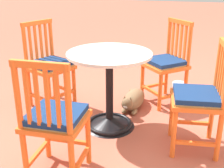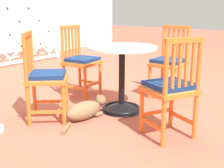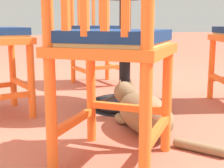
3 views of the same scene
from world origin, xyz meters
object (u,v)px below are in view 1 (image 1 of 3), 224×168
at_px(orange_chair_by_planter, 49,66).
at_px(pet_water_bowl, 179,84).
at_px(orange_chair_near_fence, 199,99).
at_px(tabby_cat, 133,100).
at_px(cafe_table, 109,99).
at_px(orange_chair_at_corner, 55,120).
at_px(orange_chair_facing_out, 166,64).

height_order(orange_chair_by_planter, pet_water_bowl, orange_chair_by_planter).
xyz_separation_m(orange_chair_near_fence, orange_chair_by_planter, (-0.49, -1.54, 0.00)).
xyz_separation_m(tabby_cat, pet_water_bowl, (-0.79, 0.46, -0.07)).
height_order(cafe_table, pet_water_bowl, cafe_table).
bearing_deg(cafe_table, orange_chair_by_planter, -112.94).
bearing_deg(orange_chair_by_planter, tabby_cat, 97.21).
height_order(cafe_table, orange_chair_at_corner, orange_chair_at_corner).
bearing_deg(orange_chair_near_fence, orange_chair_at_corner, -57.58).
bearing_deg(pet_water_bowl, orange_chair_near_fence, 7.43).
distance_m(orange_chair_near_fence, pet_water_bowl, 1.47).
height_order(orange_chair_facing_out, pet_water_bowl, orange_chair_facing_out).
bearing_deg(cafe_table, orange_chair_facing_out, 146.95).
relative_size(cafe_table, orange_chair_by_planter, 0.83).
xyz_separation_m(cafe_table, orange_chair_by_planter, (-0.32, -0.75, 0.16)).
bearing_deg(tabby_cat, orange_chair_by_planter, -82.79).
distance_m(orange_chair_by_planter, pet_water_bowl, 1.68).
relative_size(orange_chair_at_corner, pet_water_bowl, 5.36).
relative_size(orange_chair_near_fence, tabby_cat, 1.23).
relative_size(cafe_table, tabby_cat, 1.03).
xyz_separation_m(orange_chair_near_fence, tabby_cat, (-0.61, -0.64, -0.35)).
height_order(orange_chair_at_corner, pet_water_bowl, orange_chair_at_corner).
xyz_separation_m(orange_chair_near_fence, orange_chair_facing_out, (-0.88, -0.33, 0.00)).
bearing_deg(orange_chair_at_corner, orange_chair_near_fence, 122.42).
height_order(cafe_table, orange_chair_near_fence, orange_chair_near_fence).
bearing_deg(cafe_table, tabby_cat, 160.98).
xyz_separation_m(orange_chair_near_fence, pet_water_bowl, (-1.40, -0.18, -0.42)).
relative_size(orange_chair_at_corner, orange_chair_facing_out, 1.00).
bearing_deg(cafe_table, orange_chair_near_fence, 77.26).
bearing_deg(orange_chair_at_corner, tabby_cat, 164.97).
bearing_deg(orange_chair_by_planter, cafe_table, 67.06).
height_order(orange_chair_near_fence, tabby_cat, orange_chair_near_fence).
distance_m(cafe_table, pet_water_bowl, 1.39).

